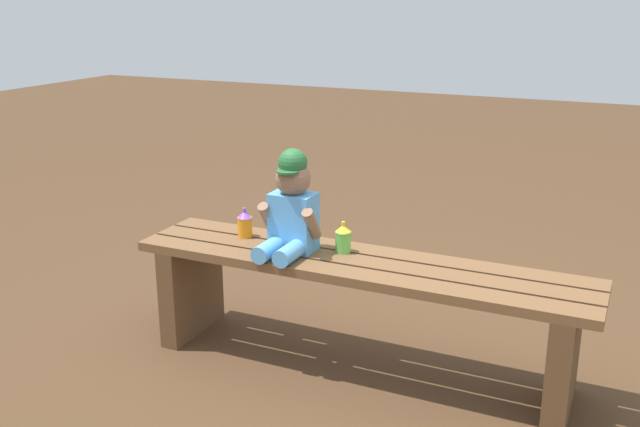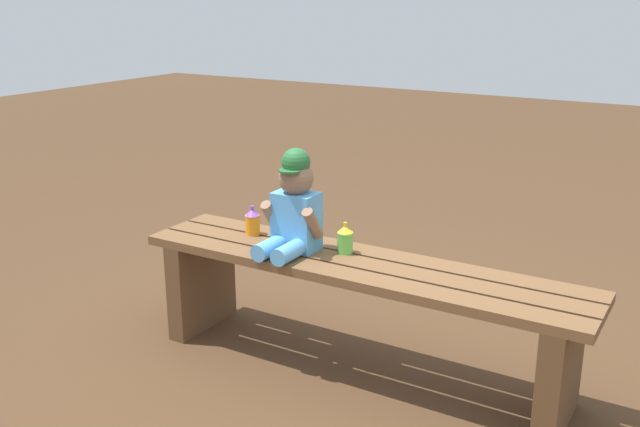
{
  "view_description": "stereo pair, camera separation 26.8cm",
  "coord_description": "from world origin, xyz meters",
  "px_view_note": "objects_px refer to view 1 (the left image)",
  "views": [
    {
      "loc": [
        0.94,
        -2.39,
        1.42
      ],
      "look_at": [
        -0.14,
        -0.05,
        0.63
      ],
      "focal_mm": 40.57,
      "sensor_mm": 36.0,
      "label": 1
    },
    {
      "loc": [
        1.17,
        -2.26,
        1.42
      ],
      "look_at": [
        -0.14,
        -0.05,
        0.63
      ],
      "focal_mm": 40.57,
      "sensor_mm": 36.0,
      "label": 2
    }
  ],
  "objects_px": {
    "park_bench": "(358,294)",
    "child_figure": "(291,208)",
    "sippy_cup_left": "(245,223)",
    "sippy_cup_right": "(343,238)"
  },
  "relations": [
    {
      "from": "park_bench",
      "to": "child_figure",
      "type": "relative_size",
      "value": 4.38
    },
    {
      "from": "child_figure",
      "to": "sippy_cup_left",
      "type": "height_order",
      "value": "child_figure"
    },
    {
      "from": "park_bench",
      "to": "sippy_cup_left",
      "type": "relative_size",
      "value": 14.31
    },
    {
      "from": "sippy_cup_left",
      "to": "sippy_cup_right",
      "type": "height_order",
      "value": "same"
    },
    {
      "from": "child_figure",
      "to": "sippy_cup_left",
      "type": "distance_m",
      "value": 0.29
    },
    {
      "from": "child_figure",
      "to": "sippy_cup_left",
      "type": "bearing_deg",
      "value": 162.87
    },
    {
      "from": "park_bench",
      "to": "sippy_cup_left",
      "type": "distance_m",
      "value": 0.56
    },
    {
      "from": "park_bench",
      "to": "sippy_cup_left",
      "type": "height_order",
      "value": "sippy_cup_left"
    },
    {
      "from": "sippy_cup_left",
      "to": "sippy_cup_right",
      "type": "xyz_separation_m",
      "value": [
        0.44,
        0.0,
        0.0
      ]
    },
    {
      "from": "park_bench",
      "to": "sippy_cup_left",
      "type": "xyz_separation_m",
      "value": [
        -0.53,
        0.06,
        0.2
      ]
    }
  ]
}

